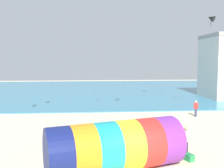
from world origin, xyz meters
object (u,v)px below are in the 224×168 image
(giant_inflatable_tube, at_px, (116,146))
(bystander_near_water, at_px, (196,109))
(kite_black_delta, at_px, (211,18))
(cooler_box, at_px, (189,157))
(kite_handler, at_px, (186,141))

(giant_inflatable_tube, bearing_deg, bystander_near_water, 51.95)
(kite_black_delta, xyz_separation_m, bystander_near_water, (-1.64, -0.96, -8.67))
(bystander_near_water, bearing_deg, cooler_box, -114.81)
(cooler_box, bearing_deg, kite_handler, 82.42)
(giant_inflatable_tube, relative_size, kite_handler, 4.19)
(kite_handler, relative_size, cooler_box, 3.21)
(kite_handler, xyz_separation_m, kite_black_delta, (6.29, 10.54, 8.61))
(giant_inflatable_tube, bearing_deg, kite_handler, 21.38)
(kite_handler, bearing_deg, giant_inflatable_tube, -158.62)
(kite_handler, bearing_deg, cooler_box, -97.58)
(kite_black_delta, bearing_deg, giant_inflatable_tube, -130.56)
(kite_black_delta, relative_size, bystander_near_water, 0.78)
(giant_inflatable_tube, xyz_separation_m, cooler_box, (4.01, 0.92, -1.03))
(kite_handler, height_order, bystander_near_water, kite_handler)
(bystander_near_water, relative_size, cooler_box, 2.99)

